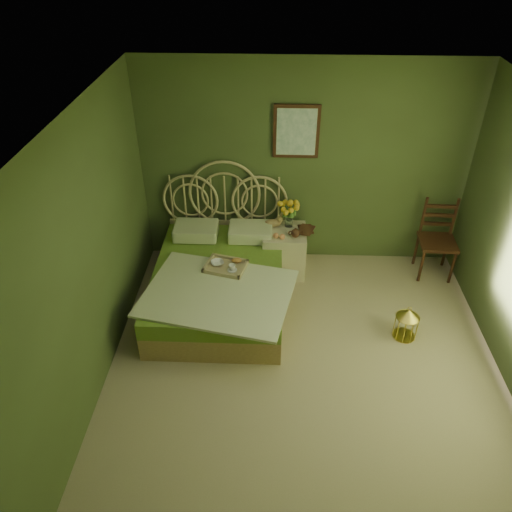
{
  "coord_description": "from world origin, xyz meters",
  "views": [
    {
      "loc": [
        -0.35,
        -3.36,
        3.89
      ],
      "look_at": [
        -0.53,
        1.0,
        0.83
      ],
      "focal_mm": 35.0,
      "sensor_mm": 36.0,
      "label": 1
    }
  ],
  "objects_px": {
    "bed": "(219,279)",
    "birdcage": "(406,323)",
    "chair": "(437,233)",
    "nightstand": "(284,246)"
  },
  "relations": [
    {
      "from": "birdcage",
      "to": "nightstand",
      "type": "bearing_deg",
      "value": 137.89
    },
    {
      "from": "bed",
      "to": "chair",
      "type": "bearing_deg",
      "value": 15.11
    },
    {
      "from": "bed",
      "to": "chair",
      "type": "height_order",
      "value": "bed"
    },
    {
      "from": "bed",
      "to": "chair",
      "type": "xyz_separation_m",
      "value": [
        2.67,
        0.72,
        0.25
      ]
    },
    {
      "from": "birdcage",
      "to": "bed",
      "type": "bearing_deg",
      "value": 165.25
    },
    {
      "from": "bed",
      "to": "birdcage",
      "type": "height_order",
      "value": "bed"
    },
    {
      "from": "chair",
      "to": "birdcage",
      "type": "xyz_separation_m",
      "value": [
        -0.58,
        -1.27,
        -0.37
      ]
    },
    {
      "from": "chair",
      "to": "birdcage",
      "type": "distance_m",
      "value": 1.45
    },
    {
      "from": "bed",
      "to": "nightstand",
      "type": "distance_m",
      "value": 1.01
    },
    {
      "from": "nightstand",
      "to": "birdcage",
      "type": "height_order",
      "value": "nightstand"
    }
  ]
}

